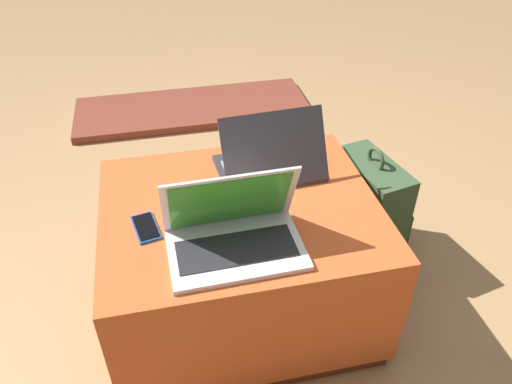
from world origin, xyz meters
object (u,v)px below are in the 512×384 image
at_px(laptop_near, 234,233).
at_px(cell_phone, 146,227).
at_px(laptop_far, 271,162).
at_px(backpack, 369,210).

height_order(laptop_near, cell_phone, laptop_near).
distance_m(laptop_near, laptop_far, 0.38).
relative_size(cell_phone, backpack, 0.28).
bearing_deg(backpack, laptop_far, 85.23).
height_order(cell_phone, backpack, backpack).
bearing_deg(laptop_far, backpack, -176.51).
bearing_deg(laptop_near, cell_phone, 150.61).
xyz_separation_m(laptop_far, backpack, (0.42, 0.05, -0.32)).
height_order(laptop_far, backpack, laptop_far).
relative_size(laptop_near, laptop_far, 1.06).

